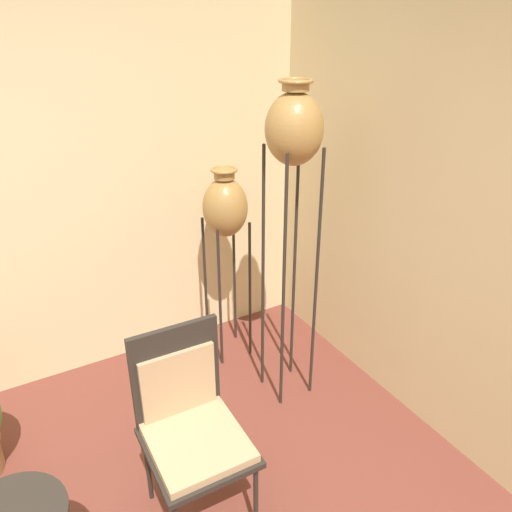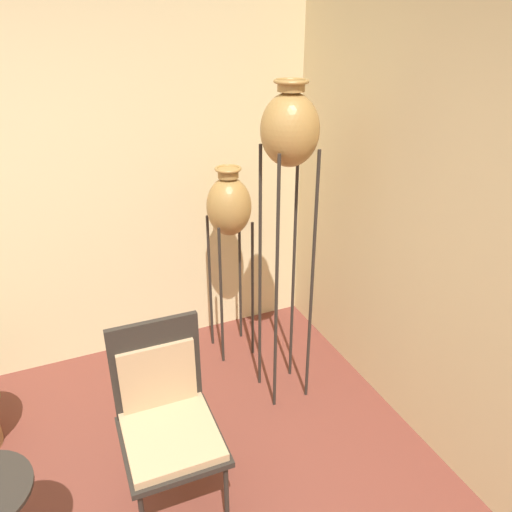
% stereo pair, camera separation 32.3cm
% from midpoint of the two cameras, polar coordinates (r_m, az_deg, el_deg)
% --- Properties ---
extents(vase_stand_tall, '(0.32, 0.32, 2.01)m').
position_cam_midpoint_polar(vase_stand_tall, '(2.76, 0.94, 13.29)').
color(vase_stand_tall, '#28231E').
rests_on(vase_stand_tall, ground_plane).
extents(vase_stand_medium, '(0.30, 0.30, 1.42)m').
position_cam_midpoint_polar(vase_stand_medium, '(3.34, -6.31, 5.17)').
color(vase_stand_medium, '#28231E').
rests_on(vase_stand_medium, ground_plane).
extents(chair, '(0.48, 0.51, 1.00)m').
position_cam_midpoint_polar(chair, '(2.55, -11.43, -17.88)').
color(chair, '#28231E').
rests_on(chair, ground_plane).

